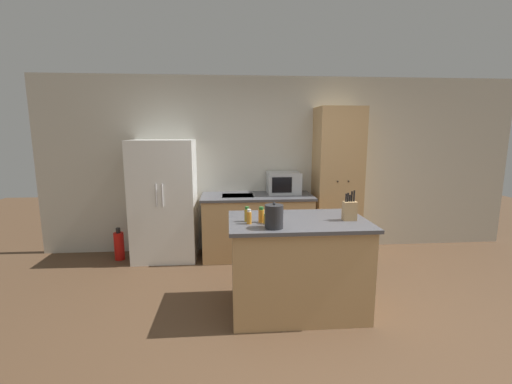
{
  "coord_description": "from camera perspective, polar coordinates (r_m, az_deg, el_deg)",
  "views": [
    {
      "loc": [
        -0.83,
        -2.82,
        1.79
      ],
      "look_at": [
        -0.49,
        1.4,
        1.05
      ],
      "focal_mm": 24.0,
      "sensor_mm": 36.0,
      "label": 1
    }
  ],
  "objects": [
    {
      "name": "spice_bottle_orange_cap",
      "position": [
        3.29,
        -1.51,
        -3.79
      ],
      "size": [
        0.05,
        0.05,
        0.15
      ],
      "color": "gold",
      "rests_on": "kitchen_island"
    },
    {
      "name": "spice_bottle_tall_dark",
      "position": [
        3.21,
        1.62,
        -4.53
      ],
      "size": [
        0.04,
        0.04,
        0.1
      ],
      "color": "gold",
      "rests_on": "kitchen_island"
    },
    {
      "name": "microwave",
      "position": [
        5.02,
        4.62,
        1.53
      ],
      "size": [
        0.47,
        0.4,
        0.31
      ],
      "color": "#B2B5B7",
      "rests_on": "back_counter"
    },
    {
      "name": "knife_block",
      "position": [
        3.45,
        15.33,
        -2.94
      ],
      "size": [
        0.13,
        0.08,
        0.29
      ],
      "color": "tan",
      "rests_on": "kitchen_island"
    },
    {
      "name": "ground_plane",
      "position": [
        3.44,
        10.74,
        -21.61
      ],
      "size": [
        14.0,
        14.0,
        0.0
      ],
      "primitive_type": "plane",
      "color": "brown"
    },
    {
      "name": "kettle",
      "position": [
        3.06,
        3.01,
        -4.09
      ],
      "size": [
        0.17,
        0.17,
        0.24
      ],
      "color": "#232326",
      "rests_on": "kitchen_island"
    },
    {
      "name": "spice_bottle_amber_oil",
      "position": [
        3.26,
        0.89,
        -3.88
      ],
      "size": [
        0.06,
        0.06,
        0.15
      ],
      "color": "orange",
      "rests_on": "kitchen_island"
    },
    {
      "name": "wall_back",
      "position": [
        5.24,
        4.51,
        4.52
      ],
      "size": [
        7.2,
        0.06,
        2.6
      ],
      "color": "beige",
      "rests_on": "ground_plane"
    },
    {
      "name": "spice_bottle_green_herb",
      "position": [
        3.21,
        -1.16,
        -4.19
      ],
      "size": [
        0.05,
        0.05,
        0.14
      ],
      "color": "orange",
      "rests_on": "kitchen_island"
    },
    {
      "name": "kitchen_island",
      "position": [
        3.55,
        6.84,
        -11.94
      ],
      "size": [
        1.36,
        0.88,
        0.94
      ],
      "color": "tan",
      "rests_on": "ground_plane"
    },
    {
      "name": "pantry_cabinet",
      "position": [
        5.17,
        13.36,
        1.68
      ],
      "size": [
        0.65,
        0.53,
        2.15
      ],
      "color": "tan",
      "rests_on": "ground_plane"
    },
    {
      "name": "fire_extinguisher",
      "position": [
        5.28,
        -21.84,
        -8.29
      ],
      "size": [
        0.14,
        0.14,
        0.46
      ],
      "color": "red",
      "rests_on": "ground_plane"
    },
    {
      "name": "back_counter",
      "position": [
        4.99,
        0.18,
        -5.61
      ],
      "size": [
        1.58,
        0.7,
        0.9
      ],
      "color": "tan",
      "rests_on": "ground_plane"
    },
    {
      "name": "spice_bottle_short_red",
      "position": [
        3.2,
        3.01,
        -4.22
      ],
      "size": [
        0.05,
        0.05,
        0.14
      ],
      "color": "#B2281E",
      "rests_on": "kitchen_island"
    },
    {
      "name": "refrigerator",
      "position": [
        4.99,
        -15.03,
        -1.37
      ],
      "size": [
        0.87,
        0.65,
        1.69
      ],
      "color": "white",
      "rests_on": "ground_plane"
    },
    {
      "name": "spice_bottle_pale_salt",
      "position": [
        3.34,
        2.66,
        -3.91
      ],
      "size": [
        0.06,
        0.06,
        0.1
      ],
      "color": "#337033",
      "rests_on": "kitchen_island"
    }
  ]
}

